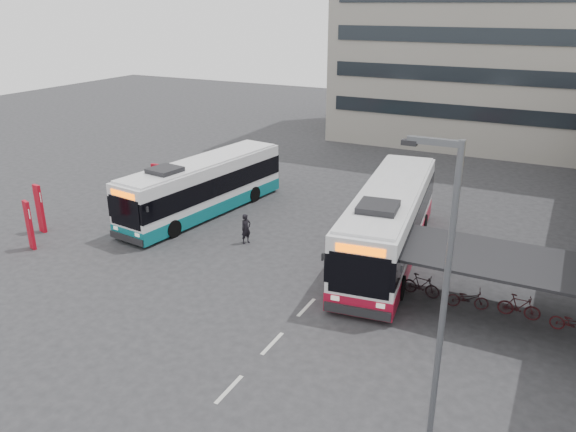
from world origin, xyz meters
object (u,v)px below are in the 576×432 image
at_px(pedestrian, 246,229).
at_px(lamp_post, 442,281).
at_px(bus_main, 389,223).
at_px(bus_teal, 203,187).

distance_m(pedestrian, lamp_post, 16.06).
bearing_deg(bus_main, lamp_post, -74.31).
bearing_deg(pedestrian, bus_teal, 80.44).
xyz_separation_m(bus_teal, pedestrian, (4.63, -2.80, -0.83)).
height_order(bus_main, bus_teal, bus_main).
distance_m(bus_teal, lamp_post, 21.14).
distance_m(bus_main, lamp_post, 12.93).
relative_size(bus_main, bus_teal, 1.10).
height_order(bus_teal, pedestrian, bus_teal).
distance_m(bus_teal, pedestrian, 5.48).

